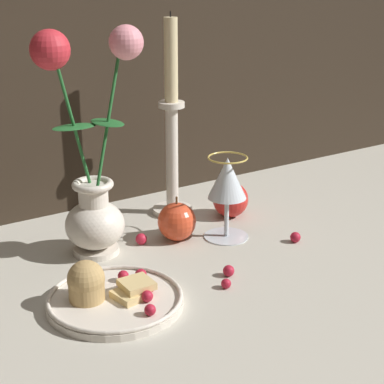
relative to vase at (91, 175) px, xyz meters
The scene contains 11 objects.
ground_plane 0.19m from the vase, 37.36° to the right, with size 2.40×2.40×0.00m, color #B7B2A3.
vase is the anchor object (origin of this frame).
plate_with_pastries 0.21m from the vase, 108.53° to the right, with size 0.19×0.19×0.07m.
wine_glass 0.23m from the vase, 16.31° to the right, with size 0.08×0.08×0.14m.
candlestick 0.22m from the vase, 23.02° to the left, with size 0.07×0.07×0.37m.
apple_beside_vase 0.17m from the vase, 10.46° to the right, with size 0.07×0.07×0.08m.
apple_near_glass 0.30m from the vase, ahead, with size 0.07×0.07×0.08m.
berry_near_plate 0.27m from the vase, 63.01° to the right, with size 0.01×0.01×0.01m, color #AD192D.
berry_front_center 0.15m from the vase, ahead, with size 0.02×0.02×0.02m, color #AD192D.
berry_by_glass_stem 0.26m from the vase, 53.91° to the right, with size 0.02×0.02×0.02m, color #AD192D.
berry_under_candlestick 0.36m from the vase, 25.63° to the right, with size 0.02×0.02×0.02m, color #AD192D.
Camera 1 is at (-0.49, -0.81, 0.45)m, focal length 60.00 mm.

